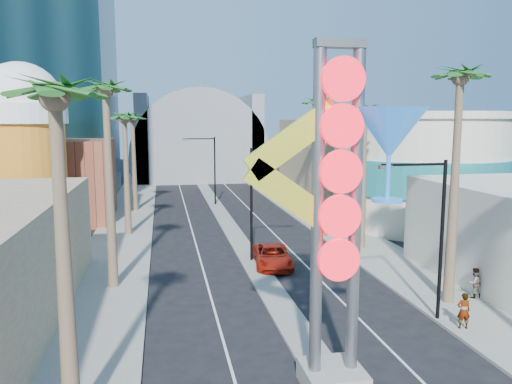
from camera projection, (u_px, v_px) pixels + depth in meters
name	position (u px, v px, depth m)	size (l,w,h in m)	color
sidewalk_west	(127.00, 223.00, 47.87)	(5.00, 100.00, 0.15)	gray
sidewalk_east	(316.00, 216.00, 51.36)	(5.00, 100.00, 0.15)	gray
median	(221.00, 214.00, 52.53)	(1.60, 84.00, 0.15)	gray
brick_filler_west	(59.00, 181.00, 49.04)	(10.00, 10.00, 8.00)	brown
filler_east	(335.00, 159.00, 64.50)	(10.00, 20.00, 10.00)	#9D8365
beer_mug	(24.00, 145.00, 40.53)	(7.00, 7.00, 14.50)	orange
turquoise_building	(419.00, 170.00, 47.33)	(16.60, 16.60, 10.60)	beige
canopy	(198.00, 154.00, 85.01)	(22.00, 16.00, 22.00)	slate
neon_sign	(359.00, 193.00, 17.58)	(6.53, 2.60, 12.55)	gray
streetlight_0	(259.00, 193.00, 34.44)	(3.79, 0.25, 8.00)	black
streetlight_1	(210.00, 164.00, 57.59)	(3.79, 0.25, 8.00)	black
streetlight_2	(433.00, 226.00, 23.91)	(3.45, 0.25, 8.00)	black
palm_0	(56.00, 117.00, 14.47)	(2.40, 2.40, 11.70)	brown
palm_1	(106.00, 103.00, 27.96)	(2.40, 2.40, 12.70)	brown
palm_2	(125.00, 125.00, 41.77)	(2.40, 2.40, 11.20)	brown
palm_3	(133.00, 124.00, 53.44)	(2.40, 2.40, 11.20)	brown
palm_5	(460.00, 92.00, 25.37)	(2.40, 2.40, 13.20)	brown
palm_6	(365.00, 119.00, 37.23)	(2.40, 2.40, 11.70)	brown
palm_7	(316.00, 111.00, 48.78)	(2.40, 2.40, 12.70)	brown
red_pickup	(272.00, 256.00, 33.83)	(2.41, 5.22, 1.45)	#A81C0C
pedestrian_a	(464.00, 311.00, 23.33)	(0.63, 0.41, 1.72)	gray
pedestrian_b	(474.00, 283.00, 27.41)	(0.82, 0.64, 1.69)	gray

